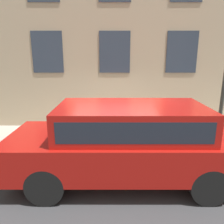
# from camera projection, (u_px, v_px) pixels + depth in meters

# --- Properties ---
(ground_plane) EXTENTS (80.00, 80.00, 0.00)m
(ground_plane) POSITION_uv_depth(u_px,v_px,m) (115.00, 158.00, 6.42)
(ground_plane) COLOR #38383A
(sidewalk) EXTENTS (2.61, 60.00, 0.14)m
(sidewalk) POSITION_uv_depth(u_px,v_px,m) (115.00, 139.00, 7.66)
(sidewalk) COLOR #A8A093
(sidewalk) RESTS_ON ground_plane
(fire_hydrant) EXTENTS (0.32, 0.44, 0.71)m
(fire_hydrant) POSITION_uv_depth(u_px,v_px,m) (120.00, 134.00, 6.90)
(fire_hydrant) COLOR gold
(fire_hydrant) RESTS_ON sidewalk
(person) EXTENTS (0.31, 0.21, 1.30)m
(person) POSITION_uv_depth(u_px,v_px,m) (104.00, 116.00, 7.36)
(person) COLOR #726651
(person) RESTS_ON sidewalk
(parked_truck_red_near) EXTENTS (1.99, 5.28, 1.85)m
(parked_truck_red_near) POSITION_uv_depth(u_px,v_px,m) (127.00, 138.00, 5.03)
(parked_truck_red_near) COLOR black
(parked_truck_red_near) RESTS_ON ground_plane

